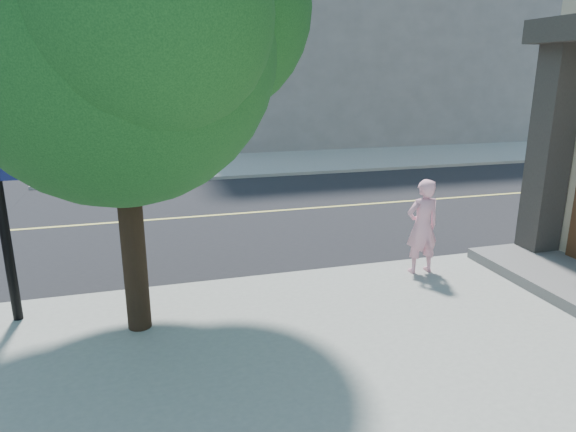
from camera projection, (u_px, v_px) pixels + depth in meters
name	position (u px, v px, depth m)	size (l,w,h in m)	color
road_ew	(37.00, 229.00, 11.94)	(140.00, 9.00, 0.01)	black
sidewalk_ne	(328.00, 132.00, 31.21)	(29.00, 25.00, 0.12)	gray
filler_ne	(335.00, 10.00, 29.90)	(18.00, 16.00, 14.00)	slate
man_on_phone	(422.00, 226.00, 8.83)	(0.61, 0.40, 1.68)	#F3A1B4
street_tree	(122.00, 5.00, 6.00)	(4.88, 4.44, 6.48)	black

